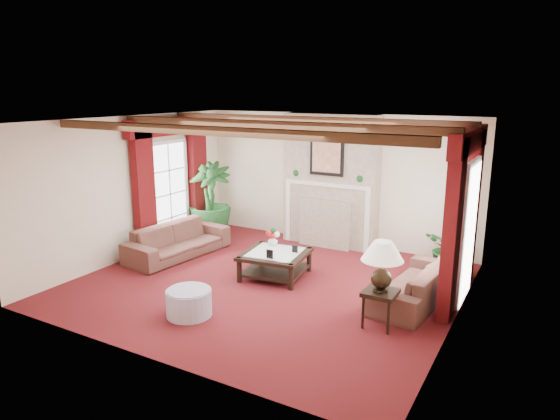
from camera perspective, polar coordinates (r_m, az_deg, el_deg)
The scene contains 23 objects.
floor at distance 8.46m, azimuth -1.46°, elevation -8.41°, with size 6.00×6.00×0.00m, color #470D0C.
ceiling at distance 7.85m, azimuth -1.58°, elevation 10.17°, with size 6.00×6.00×0.00m, color white.
back_wall at distance 10.46m, azimuth 6.25°, elevation 3.52°, with size 6.00×0.02×2.70m, color beige.
left_wall at distance 9.90m, azimuth -16.62°, elevation 2.45°, with size 0.02×5.50×2.70m, color beige.
right_wall at distance 7.04m, azimuth 19.95°, elevation -2.22°, with size 0.02×5.50×2.70m, color beige.
ceiling_beams at distance 7.86m, azimuth -1.57°, elevation 9.74°, with size 6.00×3.00×0.12m, color #3A2512, non-canonical shape.
fireplace at distance 10.12m, azimuth 5.99°, elevation 10.89°, with size 2.00×0.52×2.70m, color tan, non-canonical shape.
french_door_left at distance 10.47m, azimuth -12.86°, elevation 7.59°, with size 0.10×1.10×2.16m, color white, non-canonical shape.
french_door_right at distance 7.87m, azimuth 21.46°, elevation 5.07°, with size 0.10×1.10×2.16m, color white, non-canonical shape.
curtains_left at distance 10.37m, azimuth -12.52°, elevation 9.88°, with size 0.20×2.40×2.55m, color #4A090C, non-canonical shape.
curtains_right at distance 7.84m, azimuth 20.92°, elevation 8.18°, with size 0.20×2.40×2.55m, color #4A090C, non-canonical shape.
sofa_left at distance 9.87m, azimuth -11.62°, elevation -2.86°, with size 0.87×2.19×0.83m, color black.
sofa_right at distance 7.95m, azimuth 15.24°, elevation -7.37°, with size 0.79×2.04×0.78m, color black.
potted_palm at distance 11.07m, azimuth -7.95°, elevation -0.69°, with size 1.69×1.86×0.92m, color black.
small_plant at distance 9.33m, azimuth 18.81°, elevation -4.74°, with size 0.92×1.00×0.70m, color black.
coffee_table at distance 8.70m, azimuth -0.55°, elevation -6.23°, with size 1.07×1.07×0.44m, color black, non-canonical shape.
side_table at distance 7.08m, azimuth 11.32°, elevation -10.97°, with size 0.44×0.44×0.52m, color black, non-canonical shape.
ottoman at distance 7.40m, azimuth -10.36°, elevation -10.39°, with size 0.65×0.65×0.38m, color #968FA2.
table_lamp at distance 6.85m, azimuth 11.57°, elevation -6.24°, with size 0.57×0.57×0.72m, color black, non-canonical shape.
flower_vase at distance 8.97m, azimuth -0.83°, elevation -3.53°, with size 0.22×0.23×0.18m, color silver.
book at distance 8.23m, azimuth -0.11°, elevation -4.82°, with size 0.20×0.03×0.27m, color black.
photo_frame_a at distance 8.28m, azimuth -1.19°, elevation -5.09°, with size 0.12×0.02×0.16m, color black, non-canonical shape.
photo_frame_b at distance 8.58m, azimuth 1.71°, elevation -4.52°, with size 0.10×0.02×0.13m, color black, non-canonical shape.
Camera 1 is at (4.03, -6.72, 3.18)m, focal length 32.00 mm.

